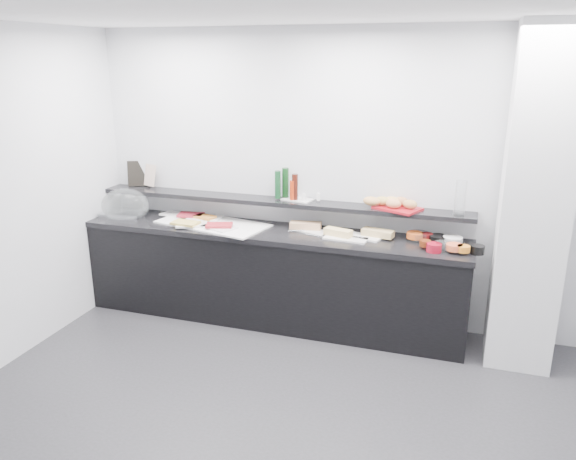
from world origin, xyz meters
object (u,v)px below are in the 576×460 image
(carafe, at_px, (460,198))
(framed_print, at_px, (140,174))
(sandwich_plate_mid, at_px, (346,239))
(bread_tray, at_px, (398,208))
(cloche_base, at_px, (123,213))
(condiment_tray, at_px, (298,200))

(carafe, bearing_deg, framed_print, 177.23)
(framed_print, distance_m, carafe, 3.18)
(sandwich_plate_mid, xyz_separation_m, bread_tray, (0.41, 0.22, 0.25))
(sandwich_plate_mid, distance_m, framed_print, 2.31)
(cloche_base, relative_size, bread_tray, 1.09)
(framed_print, xyz_separation_m, condiment_tray, (1.73, -0.07, -0.12))
(sandwich_plate_mid, relative_size, bread_tray, 1.00)
(condiment_tray, distance_m, carafe, 1.46)
(framed_print, distance_m, bread_tray, 2.67)
(cloche_base, bearing_deg, carafe, -6.72)
(bread_tray, relative_size, carafe, 1.26)
(sandwich_plate_mid, distance_m, condiment_tray, 0.64)
(condiment_tray, xyz_separation_m, carafe, (1.45, -0.08, 0.14))
(cloche_base, bearing_deg, bread_tray, -5.60)
(cloche_base, relative_size, carafe, 1.38)
(carafe, bearing_deg, cloche_base, -177.93)
(carafe, bearing_deg, bread_tray, 176.19)
(bread_tray, bearing_deg, cloche_base, -153.57)
(sandwich_plate_mid, height_order, condiment_tray, condiment_tray)
(bread_tray, height_order, carafe, carafe)
(cloche_base, distance_m, sandwich_plate_mid, 2.31)
(framed_print, bearing_deg, cloche_base, -125.76)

